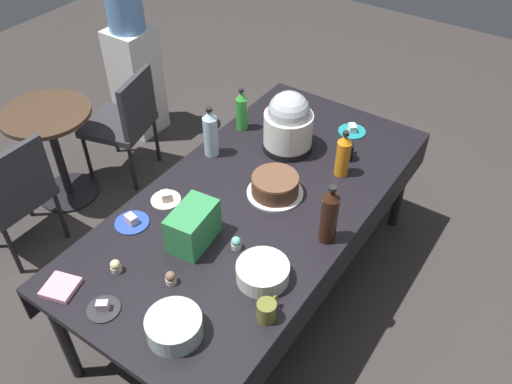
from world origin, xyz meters
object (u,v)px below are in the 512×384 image
coffee_mug_olive (267,310)px  maroon_chair_left (13,192)px  frosted_layer_cake (275,186)px  dessert_plate_cream (166,199)px  soda_carton (193,226)px  cupcake_berry (116,266)px  round_cafe_table (53,139)px  dessert_plate_teal (352,130)px  dessert_plate_charcoal (103,308)px  soda_bottle_water (211,133)px  water_cooler (134,66)px  dessert_plate_cobalt (132,222)px  maroon_chair_right (125,119)px  soda_bottle_orange_juice (343,155)px  coffee_mug_black (347,152)px  cupcake_vanilla (171,278)px  cupcake_rose (236,243)px  soda_bottle_cola (329,216)px  slow_cooker (288,124)px  glass_salad_bowl (174,327)px  potluck_table (256,208)px  ceramic_snack_bowl (263,272)px  dessert_plate_coral (278,111)px

coffee_mug_olive → maroon_chair_left: maroon_chair_left is taller
frosted_layer_cake → dessert_plate_cream: (-0.37, 0.45, -0.04)m
coffee_mug_olive → soda_carton: bearing=72.0°
cupcake_berry → round_cafe_table: 1.60m
round_cafe_table → dessert_plate_teal: bearing=-63.5°
frosted_layer_cake → dessert_plate_charcoal: frosted_layer_cake is taller
soda_bottle_water → coffee_mug_olive: bearing=-130.9°
water_cooler → soda_carton: bearing=-127.6°
dessert_plate_cobalt → maroon_chair_right: maroon_chair_right is taller
soda_bottle_orange_juice → dessert_plate_cream: bearing=137.6°
soda_bottle_orange_juice → soda_bottle_water: bearing=110.1°
coffee_mug_black → soda_carton: size_ratio=0.45×
dessert_plate_charcoal → cupcake_berry: 0.22m
dessert_plate_teal → cupcake_vanilla: size_ratio=2.51×
water_cooler → cupcake_rose: bearing=-123.1°
soda_bottle_cola → coffee_mug_olive: size_ratio=2.63×
slow_cooker → cupcake_rose: size_ratio=5.50×
frosted_layer_cake → coffee_mug_olive: bearing=-149.8°
cupcake_rose → soda_bottle_orange_juice: 0.81m
glass_salad_bowl → dessert_plate_cobalt: bearing=58.6°
coffee_mug_black → water_cooler: water_cooler is taller
water_cooler → glass_salad_bowl: bearing=-131.8°
potluck_table → cupcake_vanilla: size_ratio=32.59×
cupcake_vanilla → soda_bottle_orange_juice: bearing=-13.5°
ceramic_snack_bowl → maroon_chair_right: bearing=64.3°
dessert_plate_coral → water_cooler: size_ratio=0.15×
dessert_plate_teal → maroon_chair_right: 1.66m
coffee_mug_olive → soda_bottle_orange_juice: bearing=10.2°
dessert_plate_coral → coffee_mug_olive: bearing=-149.4°
dessert_plate_cobalt → coffee_mug_olive: size_ratio=1.38×
dessert_plate_coral → ceramic_snack_bowl: bearing=-150.6°
potluck_table → dessert_plate_cobalt: dessert_plate_cobalt is taller
dessert_plate_charcoal → cupcake_berry: (0.19, 0.11, 0.02)m
potluck_table → soda_bottle_water: (0.19, 0.44, 0.21)m
dessert_plate_coral → soda_carton: (-1.19, -0.27, 0.09)m
maroon_chair_right → round_cafe_table: bearing=154.7°
slow_cooker → soda_bottle_cola: (-0.52, -0.55, -0.02)m
dessert_plate_cream → round_cafe_table: (0.23, 1.27, -0.27)m
round_cafe_table → glass_salad_bowl: bearing=-114.0°
glass_salad_bowl → soda_bottle_water: (1.06, 0.63, 0.10)m
glass_salad_bowl → dessert_plate_teal: 1.72m
glass_salad_bowl → water_cooler: water_cooler is taller
glass_salad_bowl → cupcake_berry: bearing=76.9°
ceramic_snack_bowl → cupcake_rose: 0.23m
soda_bottle_orange_juice → glass_salad_bowl: bearing=176.5°
dessert_plate_teal → dessert_plate_cobalt: bearing=157.5°
dessert_plate_charcoal → cupcake_rose: bearing=-23.0°
cupcake_berry → maroon_chair_right: bearing=44.8°
soda_bottle_orange_juice → maroon_chair_left: 2.01m
glass_salad_bowl → soda_bottle_cola: bearing=-17.2°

